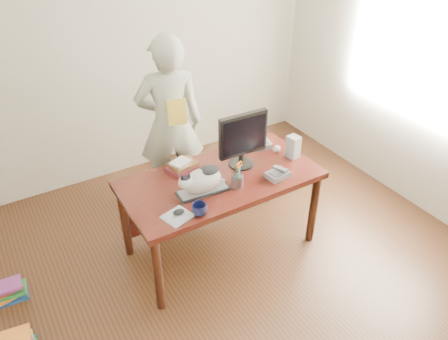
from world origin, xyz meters
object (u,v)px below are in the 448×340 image
baseball (277,149)px  mouse (179,212)px  monitor (243,138)px  person (170,124)px  book_stack (182,166)px  cat (201,180)px  pen_cup (238,180)px  calculator (260,143)px  phone (278,174)px  speaker (293,147)px  keyboard (203,191)px  desk (216,187)px  coffee_mug (199,209)px  book_pile_b (10,291)px

baseball → mouse: bearing=-163.9°
monitor → person: (-0.28, 0.81, -0.17)m
mouse → book_stack: (0.28, 0.50, 0.02)m
cat → pen_cup: cat is taller
cat → calculator: 0.88m
phone → baseball: (0.22, 0.31, 0.01)m
pen_cup → baseball: (0.57, 0.25, -0.03)m
baseball → speaker: bearing=-60.7°
phone → calculator: (0.17, 0.48, 0.00)m
keyboard → book_stack: size_ratio=1.50×
desk → calculator: size_ratio=6.64×
coffee_mug → book_stack: 0.60m
pen_cup → phone: pen_cup is taller
keyboard → book_stack: book_stack is taller
cat → calculator: cat is taller
phone → speaker: (0.29, 0.18, 0.07)m
speaker → calculator: bearing=105.1°
phone → monitor: bearing=111.5°
coffee_mug → book_stack: same height
person → book_pile_b: 1.93m
keyboard → book_pile_b: 1.71m
cat → book_stack: size_ratio=1.44×
keyboard → speaker: speaker is taller
mouse → coffee_mug: coffee_mug is taller
cat → baseball: bearing=16.2°
speaker → desk: bearing=161.7°
phone → speaker: 0.35m
calculator → book_pile_b: bearing=-168.0°
keyboard → baseball: baseball is taller
mouse → speaker: 1.21m
desk → baseball: bearing=0.0°
cat → monitor: bearing=22.6°
desk → calculator: calculator is taller
pen_cup → phone: (0.35, -0.06, -0.03)m
speaker → book_pile_b: bearing=162.9°
cat → calculator: size_ratio=1.66×
cat → phone: cat is taller
coffee_mug → person: person is taller
mouse → person: size_ratio=0.06×
baseball → calculator: bearing=107.5°
keyboard → cat: 0.11m
person → keyboard: bearing=97.4°
book_stack → calculator: bearing=-13.2°
desk → book_stack: book_stack is taller
monitor → mouse: monitor is taller
desk → keyboard: bearing=-140.8°
pen_cup → baseball: size_ratio=3.21×
cat → mouse: cat is taller
phone → baseball: 0.38m
coffee_mug → phone: size_ratio=0.59×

